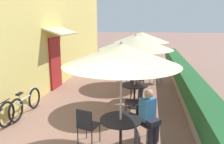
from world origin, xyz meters
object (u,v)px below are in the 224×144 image
Objects in this scene: cafe_chair_far_left at (155,72)px; cafe_chair_far_back at (141,78)px; bicycle_second at (26,103)px; cafe_chair_far_right at (125,71)px; patio_table_mid at (134,90)px; cafe_chair_near_right at (87,124)px; patio_umbrella_near at (121,54)px; cafe_chair_mid_right at (135,100)px; patio_table_far at (140,72)px; patio_table_near at (121,127)px; seated_patron_near_left at (149,114)px; patio_umbrella_mid at (136,42)px; cafe_chair_near_left at (145,119)px; cafe_chair_mid_left at (134,85)px; coffee_cup_far at (140,67)px; patio_umbrella_far at (141,37)px; seated_patron_mid_left at (137,80)px.

cafe_chair_far_left and cafe_chair_far_back have the same top height.
cafe_chair_far_right is at bearing 57.91° from bicycle_second.
patio_table_mid is 0.99× the size of cafe_chair_far_right.
cafe_chair_near_right and cafe_chair_far_left have the same top height.
patio_umbrella_near reaches higher than cafe_chair_mid_right.
bicycle_second reaches higher than patio_table_far.
patio_table_mid is 0.51× the size of bicycle_second.
cafe_chair_far_left is at bearing 77.08° from patio_table_mid.
patio_table_near is 2.58m from patio_table_mid.
cafe_chair_far_left is at bearing 35.34° from patio_table_far.
patio_umbrella_near is at bearing -91.82° from patio_table_far.
seated_patron_near_left is 2.54m from patio_umbrella_mid.
cafe_chair_near_left is 0.20m from seated_patron_near_left.
cafe_chair_mid_left is at bearing 91.29° from cafe_chair_near_right.
patio_umbrella_near is at bearing -54.07° from cafe_chair_far_right.
cafe_chair_mid_right is at bearing 76.28° from cafe_chair_near_right.
coffee_cup_far is at bearing -129.66° from seated_patron_near_left.
cafe_chair_far_back is at bearing 35.68° from cafe_chair_far_left.
patio_umbrella_mid reaches higher than cafe_chair_mid_left.
patio_table_mid is at bearing -123.72° from cafe_chair_near_left.
seated_patron_near_left is 0.75× the size of bicycle_second.
patio_umbrella_near is 1.40× the size of bicycle_second.
cafe_chair_far_left is (0.76, 2.26, 0.00)m from cafe_chair_mid_left.
patio_umbrella_far is (-0.33, 4.57, 1.57)m from cafe_chair_near_left.
bicycle_second is at bearing -57.15° from cafe_chair_mid_left.
patio_table_near is 0.69× the size of seated_patron_near_left.
patio_table_far is 0.99× the size of cafe_chair_far_right.
patio_umbrella_mid reaches higher than bicycle_second.
patio_umbrella_far reaches higher than cafe_chair_far_left.
patio_table_far is at bearing -71.28° from coffee_cup_far.
patio_umbrella_near is at bearing 0.14° from cafe_chair_mid_left.
cafe_chair_mid_left reaches higher than coffee_cup_far.
coffee_cup_far is (0.68, -0.25, 0.28)m from cafe_chair_far_right.
patio_table_mid is 0.77m from cafe_chair_mid_left.
bicycle_second is at bearing -59.22° from seated_patron_near_left.
cafe_chair_near_right is (-0.76, 0.13, -0.05)m from patio_table_near.
cafe_chair_far_left reaches higher than patio_table_mid.
patio_table_far is 4.91m from bicycle_second.
patio_table_mid is at bearing 47.42° from cafe_chair_far_left.
patio_table_near is at bearing -2.63° from seated_patron_near_left.
seated_patron_near_left is 0.53× the size of patio_umbrella_far.
patio_table_near is 0.99× the size of cafe_chair_mid_left.
seated_patron_mid_left is at bearing -90.65° from patio_umbrella_far.
coffee_cup_far is (0.14, 5.24, 0.23)m from patio_table_near.
patio_umbrella_near is 5.40m from coffee_cup_far.
patio_table_near is 0.37× the size of patio_umbrella_mid.
cafe_chair_mid_right is 3.35m from patio_table_far.
patio_table_mid is 1.82m from cafe_chair_far_back.
seated_patron_mid_left is (0.11, -0.00, 0.17)m from cafe_chair_mid_left.
seated_patron_near_left is at bearing -14.97° from bicycle_second.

